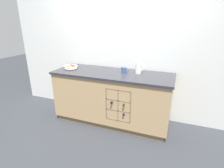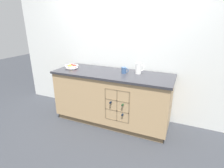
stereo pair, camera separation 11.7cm
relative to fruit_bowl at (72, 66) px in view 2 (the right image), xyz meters
The scene contains 6 objects.
ground_plane 1.21m from the fruit_bowl, ahead, with size 14.00×14.00×0.00m, color #2D3035.
back_wall 0.94m from the fruit_bowl, 29.30° to the left, with size 4.40×0.06×2.55m, color silver.
kitchen_island 0.91m from the fruit_bowl, ahead, with size 1.97×0.71×0.89m.
fruit_bowl is the anchor object (origin of this frame).
white_pitcher 1.18m from the fruit_bowl, ahead, with size 0.15×0.10×0.18m.
ceramic_mug 0.96m from the fruit_bowl, ahead, with size 0.12×0.08×0.10m.
Camera 2 is at (1.09, -2.52, 1.68)m, focal length 28.00 mm.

